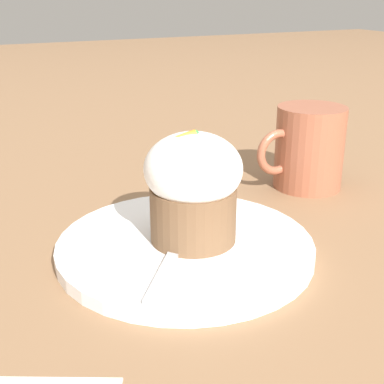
{
  "coord_description": "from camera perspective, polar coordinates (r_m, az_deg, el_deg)",
  "views": [
    {
      "loc": [
        0.19,
        0.41,
        0.24
      ],
      "look_at": [
        -0.01,
        -0.0,
        0.06
      ],
      "focal_mm": 50.0,
      "sensor_mm": 36.0,
      "label": 1
    }
  ],
  "objects": [
    {
      "name": "dessert_plate",
      "position": [
        0.51,
        -0.73,
        -5.84
      ],
      "size": [
        0.24,
        0.24,
        0.01
      ],
      "color": "white",
      "rests_on": "ground_plane"
    },
    {
      "name": "carrot_cake",
      "position": [
        0.49,
        -0.0,
        0.71
      ],
      "size": [
        0.09,
        0.09,
        0.11
      ],
      "color": "brown",
      "rests_on": "dessert_plate"
    },
    {
      "name": "spoon",
      "position": [
        0.48,
        -1.81,
        -6.14
      ],
      "size": [
        0.09,
        0.11,
        0.01
      ],
      "color": "#B7B7BC",
      "rests_on": "dessert_plate"
    },
    {
      "name": "ground_plane",
      "position": [
        0.51,
        -0.73,
        -6.46
      ],
      "size": [
        4.0,
        4.0,
        0.0
      ],
      "primitive_type": "plane",
      "color": "#846042"
    },
    {
      "name": "coffee_cup",
      "position": [
        0.67,
        12.28,
        4.65
      ],
      "size": [
        0.12,
        0.08,
        0.1
      ],
      "color": "#9E563D",
      "rests_on": "ground_plane"
    }
  ]
}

